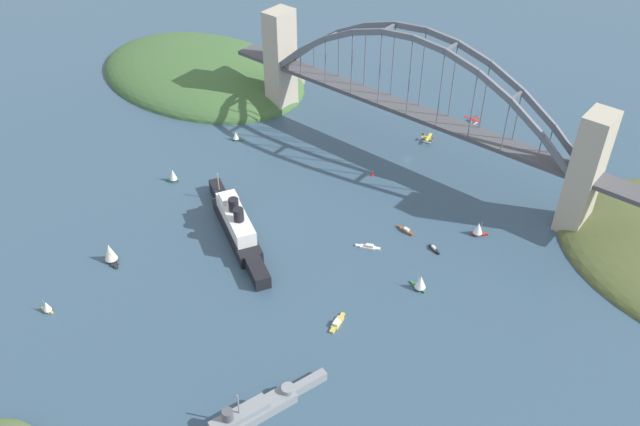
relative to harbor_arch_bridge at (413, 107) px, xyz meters
The scene contains 18 objects.
ground_plane 33.55m from the harbor_arch_bridge, 162.90° to the left, with size 1400.00×1400.00×0.00m, color #334C60.
harbor_arch_bridge is the anchor object (origin of this frame).
headland_east_shore 171.63m from the harbor_arch_bridge, ahead, with size 163.02×113.77×30.05m.
ocean_liner 117.98m from the harbor_arch_bridge, 76.56° to the left, with size 76.90×45.62×20.71m.
naval_cruiser 197.46m from the harbor_arch_bridge, 105.10° to the left, with size 24.23×73.31×17.20m.
seaplane_taxiing_near_bridge 67.10m from the harbor_arch_bridge, 99.40° to the right, with size 11.63×7.96×5.06m.
seaplane_second_in_formation 38.97m from the harbor_arch_bridge, 87.42° to the right, with size 7.19×9.41×4.83m.
small_boat_0 79.86m from the harbor_arch_bridge, 151.02° to the left, with size 7.80×6.83×8.45m.
small_boat_1 87.02m from the harbor_arch_bridge, 132.40° to the left, with size 7.55×3.59×2.00m.
small_boat_2 136.43m from the harbor_arch_bridge, 49.26° to the left, with size 6.88×5.97×8.66m.
small_boat_3 107.46m from the harbor_arch_bridge, 28.29° to the left, with size 6.29×4.99×6.41m.
small_boat_4 89.73m from the harbor_arch_bridge, 110.34° to the left, with size 11.62×6.60×2.17m.
small_boat_5 209.74m from the harbor_arch_bridge, 75.06° to the left, with size 6.41×4.19×6.76m.
small_boat_6 175.50m from the harbor_arch_bridge, 70.05° to the left, with size 10.78×7.44×11.61m.
small_boat_7 111.00m from the harbor_arch_bridge, 126.28° to the left, with size 9.38×6.01×8.84m.
small_boat_8 139.33m from the harbor_arch_bridge, 110.70° to the left, with size 4.63×12.39×2.27m.
small_boat_9 74.44m from the harbor_arch_bridge, 122.52° to the left, with size 9.85×2.86×2.18m.
channel_marker_buoy 42.72m from the harbor_arch_bridge, 78.56° to the left, with size 2.20×2.20×2.75m.
Camera 1 is at (-164.56, 280.23, 210.66)m, focal length 37.23 mm.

